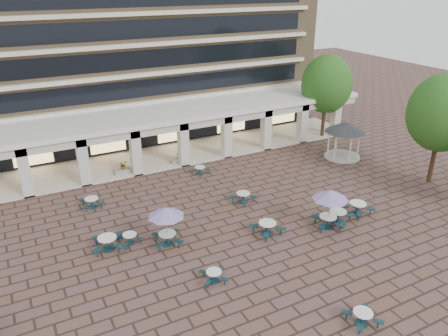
{
  "coord_description": "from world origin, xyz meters",
  "views": [
    {
      "loc": [
        -11.04,
        -20.48,
        15.22
      ],
      "look_at": [
        1.18,
        3.0,
        3.56
      ],
      "focal_mm": 35.0,
      "sensor_mm": 36.0,
      "label": 1
    }
  ],
  "objects_px": {
    "picnic_table_1": "(214,275)",
    "gazebo": "(345,131)",
    "planter_right": "(180,159)",
    "picnic_table_2": "(362,317)",
    "planter_left": "(123,169)"
  },
  "relations": [
    {
      "from": "picnic_table_1",
      "to": "gazebo",
      "type": "relative_size",
      "value": 0.44
    },
    {
      "from": "picnic_table_1",
      "to": "planter_right",
      "type": "distance_m",
      "value": 16.67
    },
    {
      "from": "picnic_table_2",
      "to": "gazebo",
      "type": "xyz_separation_m",
      "value": [
        13.46,
        16.62,
        2.12
      ]
    },
    {
      "from": "planter_left",
      "to": "planter_right",
      "type": "relative_size",
      "value": 1.0
    },
    {
      "from": "picnic_table_1",
      "to": "gazebo",
      "type": "xyz_separation_m",
      "value": [
        18.31,
        10.51,
        2.16
      ]
    },
    {
      "from": "gazebo",
      "to": "planter_right",
      "type": "xyz_separation_m",
      "value": [
        -13.76,
        5.53,
        -2.12
      ]
    },
    {
      "from": "picnic_table_1",
      "to": "planter_right",
      "type": "relative_size",
      "value": 1.08
    },
    {
      "from": "gazebo",
      "to": "planter_left",
      "type": "relative_size",
      "value": 2.42
    },
    {
      "from": "picnic_table_1",
      "to": "gazebo",
      "type": "bearing_deg",
      "value": 40.34
    },
    {
      "from": "gazebo",
      "to": "planter_right",
      "type": "distance_m",
      "value": 14.98
    },
    {
      "from": "planter_left",
      "to": "planter_right",
      "type": "xyz_separation_m",
      "value": [
        5.05,
        0.0,
        -0.05
      ]
    },
    {
      "from": "gazebo",
      "to": "planter_left",
      "type": "distance_m",
      "value": 19.72
    },
    {
      "from": "picnic_table_1",
      "to": "picnic_table_2",
      "type": "height_order",
      "value": "picnic_table_2"
    },
    {
      "from": "picnic_table_1",
      "to": "picnic_table_2",
      "type": "distance_m",
      "value": 7.8
    },
    {
      "from": "picnic_table_2",
      "to": "planter_right",
      "type": "xyz_separation_m",
      "value": [
        -0.31,
        22.15,
        0.0
      ]
    }
  ]
}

